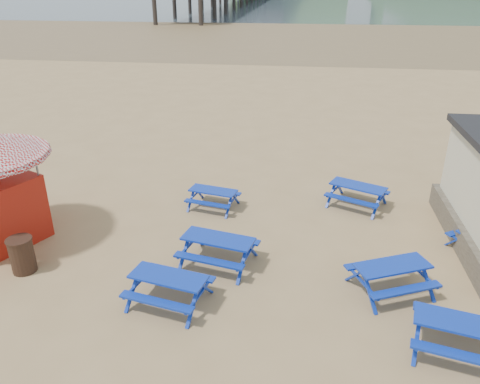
# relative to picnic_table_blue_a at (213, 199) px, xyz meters

# --- Properties ---
(ground) EXTENTS (400.00, 400.00, 0.00)m
(ground) POSITION_rel_picnic_table_blue_a_xyz_m (0.48, -2.28, -0.33)
(ground) COLOR tan
(ground) RESTS_ON ground
(wet_sand) EXTENTS (400.00, 400.00, 0.00)m
(wet_sand) POSITION_rel_picnic_table_blue_a_xyz_m (0.48, 52.72, -0.32)
(wet_sand) COLOR olive
(wet_sand) RESTS_ON ground
(picnic_table_blue_a) EXTENTS (1.79, 1.56, 0.66)m
(picnic_table_blue_a) POSITION_rel_picnic_table_blue_a_xyz_m (0.00, 0.00, 0.00)
(picnic_table_blue_a) COLOR #030EA8
(picnic_table_blue_a) RESTS_ON ground
(picnic_table_blue_b) EXTENTS (2.25, 2.08, 0.76)m
(picnic_table_blue_b) POSITION_rel_picnic_table_blue_a_xyz_m (4.77, 0.79, 0.05)
(picnic_table_blue_b) COLOR #030EA8
(picnic_table_blue_b) RESTS_ON ground
(picnic_table_blue_d) EXTENTS (2.07, 1.80, 0.76)m
(picnic_table_blue_d) POSITION_rel_picnic_table_blue_a_xyz_m (-0.10, -5.09, 0.05)
(picnic_table_blue_d) COLOR #030EA8
(picnic_table_blue_d) RESTS_ON ground
(picnic_table_blue_e) EXTENTS (2.17, 1.90, 0.78)m
(picnic_table_blue_e) POSITION_rel_picnic_table_blue_a_xyz_m (6.21, -5.88, 0.06)
(picnic_table_blue_e) COLOR #030EA8
(picnic_table_blue_e) RESTS_ON ground
(picnic_table_blue_f) EXTENTS (2.26, 2.08, 0.76)m
(picnic_table_blue_f) POSITION_rel_picnic_table_blue_a_xyz_m (5.15, -3.92, 0.05)
(picnic_table_blue_f) COLOR #030EA8
(picnic_table_blue_f) RESTS_ON ground
(litter_bin) EXTENTS (0.66, 0.66, 0.97)m
(litter_bin) POSITION_rel_picnic_table_blue_a_xyz_m (-4.24, -4.32, 0.16)
(litter_bin) COLOR #372218
(litter_bin) RESTS_ON ground
(picnic_table_blue_g) EXTENTS (2.19, 1.91, 0.80)m
(picnic_table_blue_g) POSITION_rel_picnic_table_blue_a_xyz_m (0.76, -3.30, 0.07)
(picnic_table_blue_g) COLOR #030EA8
(picnic_table_blue_g) RESTS_ON ground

